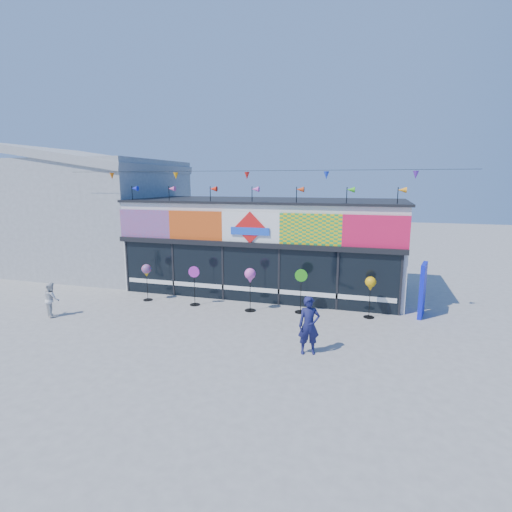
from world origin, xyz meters
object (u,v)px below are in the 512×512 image
at_px(blue_sign, 422,290).
at_px(spinner_3, 301,290).
at_px(spinner_0, 146,272).
at_px(spinner_1, 194,285).
at_px(child, 51,299).
at_px(spinner_2, 250,277).
at_px(spinner_4, 370,285).
at_px(adult_man, 309,325).

relative_size(blue_sign, spinner_3, 1.19).
xyz_separation_m(spinner_0, spinner_1, (2.18, -0.04, -0.39)).
bearing_deg(child, spinner_2, -125.34).
height_order(blue_sign, spinner_3, blue_sign).
xyz_separation_m(spinner_4, adult_man, (-1.62, -3.71, -0.38)).
distance_m(spinner_1, spinner_3, 4.26).
bearing_deg(spinner_3, adult_man, -76.04).
bearing_deg(spinner_3, spinner_2, -169.42).
bearing_deg(spinner_0, spinner_3, 2.29).
height_order(spinner_1, spinner_2, spinner_2).
xyz_separation_m(spinner_0, adult_man, (7.31, -3.30, -0.38)).
height_order(spinner_2, spinner_3, spinner_3).
relative_size(spinner_0, spinner_1, 0.97).
height_order(spinner_1, spinner_4, spinner_1).
bearing_deg(spinner_1, spinner_0, 179.03).
height_order(blue_sign, spinner_1, blue_sign).
distance_m(spinner_2, adult_man, 4.27).
bearing_deg(spinner_3, blue_sign, 11.31).
relative_size(spinner_1, spinner_3, 0.95).
distance_m(spinner_3, spinner_4, 2.53).
height_order(spinner_0, spinner_3, spinner_3).
relative_size(blue_sign, spinner_0, 1.30).
xyz_separation_m(blue_sign, spinner_0, (-10.76, -1.12, 0.23)).
xyz_separation_m(spinner_2, spinner_4, (4.39, 0.51, -0.11)).
distance_m(blue_sign, spinner_1, 8.67).
relative_size(spinner_4, adult_man, 0.91).
relative_size(spinner_4, child, 1.20).
relative_size(spinner_0, spinner_4, 1.00).
bearing_deg(spinner_4, blue_sign, 21.32).
bearing_deg(spinner_1, spinner_2, -1.45).
distance_m(spinner_2, spinner_3, 1.98).
height_order(spinner_0, spinner_2, spinner_2).
bearing_deg(spinner_3, spinner_0, -177.71).
bearing_deg(spinner_2, spinner_1, 178.55).
bearing_deg(spinner_2, child, -158.68).
relative_size(spinner_0, spinner_3, 0.91).
relative_size(spinner_1, child, 1.24).
bearing_deg(adult_man, blue_sign, 33.59).
bearing_deg(spinner_4, spinner_1, -176.22).
relative_size(spinner_0, child, 1.20).
bearing_deg(blue_sign, adult_man, -116.70).
bearing_deg(child, spinner_0, -96.42).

